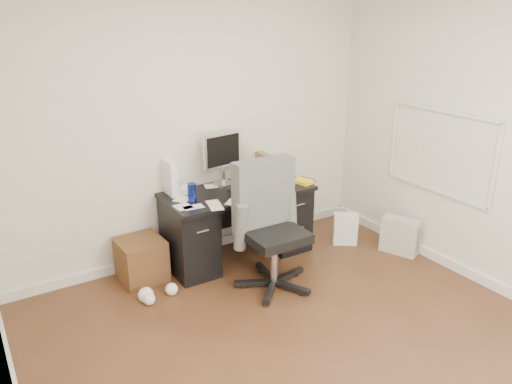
% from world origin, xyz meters
% --- Properties ---
extents(ground, '(4.00, 4.00, 0.00)m').
position_xyz_m(ground, '(0.00, 0.00, 0.00)').
color(ground, '#432815').
rests_on(ground, ground).
extents(room_shell, '(4.02, 4.02, 2.71)m').
position_xyz_m(room_shell, '(0.03, 0.03, 1.66)').
color(room_shell, silver).
rests_on(room_shell, ground).
extents(desk, '(1.50, 0.70, 0.75)m').
position_xyz_m(desk, '(0.30, 1.65, 0.40)').
color(desk, black).
rests_on(desk, ground).
extents(loose_papers, '(1.10, 0.60, 0.00)m').
position_xyz_m(loose_papers, '(0.10, 1.60, 0.75)').
color(loose_papers, white).
rests_on(loose_papers, desk).
extents(lcd_monitor, '(0.47, 0.31, 0.56)m').
position_xyz_m(lcd_monitor, '(0.25, 1.87, 1.03)').
color(lcd_monitor, silver).
rests_on(lcd_monitor, desk).
extents(keyboard, '(0.38, 0.13, 0.02)m').
position_xyz_m(keyboard, '(0.39, 1.61, 0.76)').
color(keyboard, black).
rests_on(keyboard, desk).
extents(computer_mouse, '(0.08, 0.08, 0.06)m').
position_xyz_m(computer_mouse, '(0.63, 1.52, 0.78)').
color(computer_mouse, silver).
rests_on(computer_mouse, desk).
extents(travel_mug, '(0.10, 0.10, 0.18)m').
position_xyz_m(travel_mug, '(-0.23, 1.59, 0.84)').
color(travel_mug, navy).
rests_on(travel_mug, desk).
extents(white_binder, '(0.14, 0.30, 0.34)m').
position_xyz_m(white_binder, '(-0.32, 1.91, 0.92)').
color(white_binder, white).
rests_on(white_binder, desk).
extents(magazine_file, '(0.11, 0.22, 0.26)m').
position_xyz_m(magazine_file, '(0.76, 1.88, 0.88)').
color(magazine_file, olive).
rests_on(magazine_file, desk).
extents(pen_cup, '(0.11, 0.11, 0.23)m').
position_xyz_m(pen_cup, '(0.58, 1.81, 0.87)').
color(pen_cup, '#512917').
rests_on(pen_cup, desk).
extents(yellow_book, '(0.21, 0.24, 0.04)m').
position_xyz_m(yellow_book, '(0.99, 1.48, 0.77)').
color(yellow_book, yellow).
rests_on(yellow_book, desk).
extents(paper_remote, '(0.30, 0.26, 0.02)m').
position_xyz_m(paper_remote, '(0.28, 1.35, 0.76)').
color(paper_remote, white).
rests_on(paper_remote, desk).
extents(office_chair, '(0.69, 0.69, 1.20)m').
position_xyz_m(office_chair, '(0.28, 0.96, 0.60)').
color(office_chair, '#4E514E').
rests_on(office_chair, ground).
extents(pc_tower, '(0.31, 0.42, 0.39)m').
position_xyz_m(pc_tower, '(1.81, 0.83, 0.19)').
color(pc_tower, '#A9A599').
rests_on(pc_tower, ground).
extents(shopping_bag, '(0.32, 0.30, 0.35)m').
position_xyz_m(shopping_bag, '(1.46, 1.30, 0.18)').
color(shopping_bag, silver).
rests_on(shopping_bag, ground).
extents(wicker_basket, '(0.42, 0.42, 0.41)m').
position_xyz_m(wicker_basket, '(-0.72, 1.75, 0.20)').
color(wicker_basket, '#452C14').
rests_on(wicker_basket, ground).
extents(desk_printer, '(0.39, 0.32, 0.22)m').
position_xyz_m(desk_printer, '(1.06, 1.79, 0.11)').
color(desk_printer, slate).
rests_on(desk_printer, ground).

